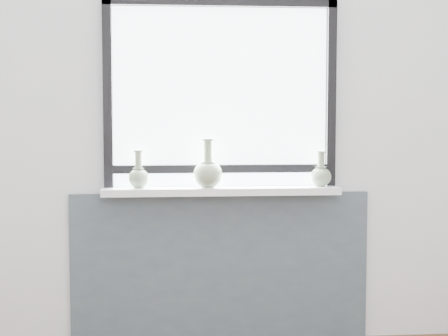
{
  "coord_description": "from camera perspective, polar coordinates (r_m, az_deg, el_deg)",
  "views": [
    {
      "loc": [
        -0.31,
        -2.07,
        1.3
      ],
      "look_at": [
        0.0,
        1.55,
        1.02
      ],
      "focal_mm": 55.0,
      "sensor_mm": 36.0,
      "label": 1
    }
  ],
  "objects": [
    {
      "name": "windowsill",
      "position": [
        3.82,
        -0.21,
        -1.91
      ],
      "size": [
        1.32,
        0.18,
        0.04
      ],
      "primitive_type": "cube",
      "color": "white",
      "rests_on": "apron_panel"
    },
    {
      "name": "back_wall",
      "position": [
        3.9,
        -0.33,
        4.4
      ],
      "size": [
        3.6,
        0.02,
        2.6
      ],
      "primitive_type": "cube",
      "color": "silver",
      "rests_on": "ground"
    },
    {
      "name": "vase_a",
      "position": [
        3.8,
        -7.11,
        -0.64
      ],
      "size": [
        0.12,
        0.12,
        0.21
      ],
      "rotation": [
        0.0,
        0.0,
        -0.14
      ],
      "color": "gray",
      "rests_on": "windowsill"
    },
    {
      "name": "window",
      "position": [
        3.86,
        -0.29,
        6.5
      ],
      "size": [
        1.3,
        0.06,
        1.05
      ],
      "color": "black",
      "rests_on": "windowsill"
    },
    {
      "name": "vase_b",
      "position": [
        3.78,
        -1.35,
        -0.34
      ],
      "size": [
        0.16,
        0.16,
        0.27
      ],
      "rotation": [
        0.0,
        0.0,
        -0.29
      ],
      "color": "gray",
      "rests_on": "windowsill"
    },
    {
      "name": "vase_c",
      "position": [
        3.89,
        8.04,
        -0.56
      ],
      "size": [
        0.12,
        0.12,
        0.2
      ],
      "rotation": [
        0.0,
        0.0,
        0.13
      ],
      "color": "gray",
      "rests_on": "windowsill"
    },
    {
      "name": "apron_panel",
      "position": [
        3.96,
        -0.29,
        -8.28
      ],
      "size": [
        1.7,
        0.03,
        0.86
      ],
      "primitive_type": "cube",
      "color": "#445158",
      "rests_on": "ground"
    }
  ]
}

